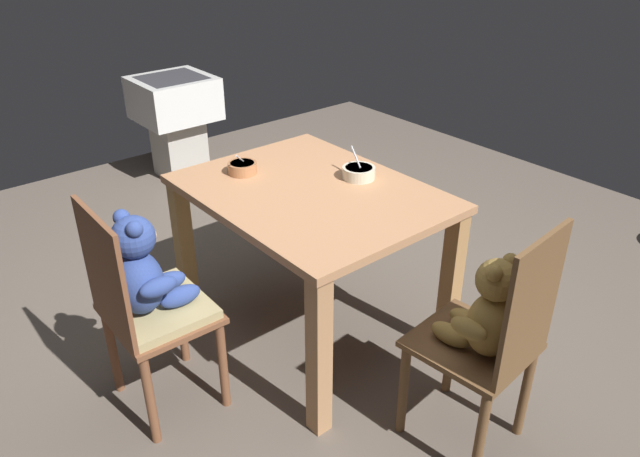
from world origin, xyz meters
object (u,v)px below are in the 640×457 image
dining_table (311,217)px  porridge_bowl_terracotta_near_left (242,168)px  porridge_bowl_cream_far_center (359,172)px  sink_basin (176,112)px  teddy_chair_near_right (489,324)px  teddy_chair_near_front (145,288)px

dining_table → porridge_bowl_terracotta_near_left: bearing=-159.4°
porridge_bowl_cream_far_center → sink_basin: porridge_bowl_cream_far_center is taller
teddy_chair_near_right → sink_basin: (-2.96, 0.39, -0.07)m
dining_table → sink_basin: dining_table is taller
porridge_bowl_cream_far_center → teddy_chair_near_front: bearing=-93.4°
porridge_bowl_cream_far_center → teddy_chair_near_right: bearing=-12.7°
dining_table → sink_basin: 2.10m
dining_table → teddy_chair_near_right: size_ratio=1.17×
porridge_bowl_cream_far_center → dining_table: bearing=-99.7°
dining_table → teddy_chair_near_front: 0.77m
teddy_chair_near_right → sink_basin: size_ratio=1.30×
teddy_chair_near_front → porridge_bowl_cream_far_center: 1.03m
teddy_chair_near_front → teddy_chair_near_right: bearing=-47.7°
dining_table → porridge_bowl_terracotta_near_left: size_ratio=8.42×
porridge_bowl_cream_far_center → porridge_bowl_terracotta_near_left: porridge_bowl_cream_far_center is taller
porridge_bowl_terracotta_near_left → sink_basin: size_ratio=0.18×
porridge_bowl_cream_far_center → porridge_bowl_terracotta_near_left: (-0.37, -0.36, -0.00)m
teddy_chair_near_right → teddy_chair_near_front: bearing=35.6°
teddy_chair_near_right → porridge_bowl_terracotta_near_left: size_ratio=7.18×
teddy_chair_near_front → dining_table: bearing=-0.3°
teddy_chair_near_front → porridge_bowl_terracotta_near_left: teddy_chair_near_front is taller
porridge_bowl_terracotta_near_left → sink_basin: 1.83m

